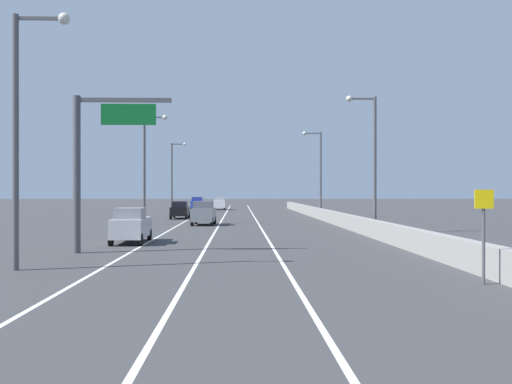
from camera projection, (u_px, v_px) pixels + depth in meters
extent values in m
plane|color=#38383A|center=(241.00, 217.00, 67.48)|extent=(320.00, 320.00, 0.00)
cube|color=silver|center=(185.00, 221.00, 58.32)|extent=(0.16, 130.00, 0.00)
cube|color=silver|center=(221.00, 221.00, 58.43)|extent=(0.16, 130.00, 0.00)
cube|color=silver|center=(257.00, 221.00, 58.53)|extent=(0.16, 130.00, 0.00)
cube|color=gray|center=(357.00, 224.00, 43.73)|extent=(0.60, 120.00, 1.10)
cylinder|color=#47474C|center=(77.00, 174.00, 28.61)|extent=(0.36, 0.36, 7.50)
cube|color=#47474C|center=(124.00, 100.00, 28.67)|extent=(4.50, 0.20, 0.20)
cube|color=#0C5923|center=(128.00, 114.00, 28.56)|extent=(2.60, 0.10, 1.00)
cylinder|color=#4C4C51|center=(484.00, 247.00, 18.98)|extent=(0.10, 0.10, 2.40)
cube|color=yellow|center=(484.00, 199.00, 18.94)|extent=(0.60, 0.04, 0.60)
cylinder|color=#4C4C51|center=(375.00, 165.00, 41.94)|extent=(0.24, 0.24, 9.54)
cube|color=#4C4C51|center=(362.00, 99.00, 41.90)|extent=(1.80, 0.12, 0.12)
sphere|color=beige|center=(349.00, 99.00, 41.88)|extent=(0.44, 0.44, 0.44)
cylinder|color=#4C4C51|center=(321.00, 175.00, 66.97)|extent=(0.24, 0.24, 9.54)
cube|color=#4C4C51|center=(313.00, 133.00, 66.94)|extent=(1.80, 0.12, 0.12)
sphere|color=beige|center=(304.00, 133.00, 66.92)|extent=(0.44, 0.44, 0.44)
cylinder|color=#4C4C51|center=(16.00, 142.00, 22.37)|extent=(0.24, 0.24, 9.54)
cube|color=#4C4C51|center=(40.00, 18.00, 22.39)|extent=(1.80, 0.12, 0.12)
sphere|color=beige|center=(64.00, 19.00, 22.42)|extent=(0.44, 0.44, 0.44)
cylinder|color=#4C4C51|center=(144.00, 170.00, 52.43)|extent=(0.24, 0.24, 9.54)
cube|color=#4C4C51|center=(155.00, 117.00, 52.45)|extent=(1.80, 0.12, 0.12)
sphere|color=beige|center=(165.00, 117.00, 52.48)|extent=(0.44, 0.44, 0.44)
cylinder|color=#4C4C51|center=(172.00, 178.00, 82.46)|extent=(0.24, 0.24, 9.54)
cube|color=#4C4C51|center=(178.00, 144.00, 82.48)|extent=(1.80, 0.12, 0.12)
sphere|color=beige|center=(185.00, 144.00, 82.51)|extent=(0.44, 0.44, 0.44)
cube|color=#1E389E|center=(197.00, 204.00, 94.05)|extent=(1.83, 4.65, 1.09)
cube|color=navy|center=(197.00, 199.00, 93.59)|extent=(1.56, 2.11, 0.60)
cylinder|color=black|center=(194.00, 207.00, 95.91)|extent=(0.24, 0.69, 0.68)
cylinder|color=black|center=(203.00, 207.00, 95.91)|extent=(0.24, 0.69, 0.68)
cylinder|color=black|center=(191.00, 208.00, 92.20)|extent=(0.24, 0.69, 0.68)
cylinder|color=black|center=(201.00, 208.00, 92.20)|extent=(0.24, 0.69, 0.68)
cube|color=black|center=(180.00, 211.00, 64.37)|extent=(1.82, 4.63, 0.93)
cube|color=black|center=(180.00, 204.00, 63.90)|extent=(1.58, 2.09, 0.60)
cylinder|color=black|center=(174.00, 215.00, 66.19)|extent=(0.23, 0.68, 0.68)
cylinder|color=black|center=(189.00, 215.00, 66.26)|extent=(0.23, 0.68, 0.68)
cylinder|color=black|center=(171.00, 216.00, 62.48)|extent=(0.23, 0.68, 0.68)
cylinder|color=black|center=(186.00, 216.00, 62.54)|extent=(0.23, 0.68, 0.68)
cube|color=white|center=(219.00, 204.00, 95.26)|extent=(1.96, 4.76, 1.02)
cube|color=#96969E|center=(219.00, 199.00, 94.78)|extent=(1.67, 2.16, 0.60)
cylinder|color=black|center=(214.00, 207.00, 97.11)|extent=(0.24, 0.69, 0.68)
cylinder|color=black|center=(224.00, 207.00, 97.21)|extent=(0.24, 0.69, 0.68)
cylinder|color=black|center=(214.00, 208.00, 93.31)|extent=(0.24, 0.69, 0.68)
cylinder|color=black|center=(225.00, 208.00, 93.40)|extent=(0.24, 0.69, 0.68)
cube|color=slate|center=(204.00, 215.00, 52.27)|extent=(1.97, 4.18, 1.13)
cube|color=#4D505A|center=(203.00, 205.00, 51.86)|extent=(1.67, 1.91, 0.60)
cylinder|color=black|center=(196.00, 220.00, 53.89)|extent=(0.24, 0.69, 0.68)
cylinder|color=black|center=(215.00, 220.00, 53.87)|extent=(0.24, 0.69, 0.68)
cylinder|color=black|center=(192.00, 222.00, 50.67)|extent=(0.24, 0.69, 0.68)
cylinder|color=black|center=(212.00, 222.00, 50.66)|extent=(0.24, 0.69, 0.68)
cube|color=#B7B7BC|center=(131.00, 228.00, 34.24)|extent=(1.84, 4.78, 1.07)
cube|color=gray|center=(130.00, 213.00, 33.77)|extent=(1.57, 2.17, 0.60)
cylinder|color=black|center=(123.00, 235.00, 36.12)|extent=(0.23, 0.68, 0.68)
cylinder|color=black|center=(149.00, 234.00, 36.20)|extent=(0.23, 0.68, 0.68)
cylinder|color=black|center=(111.00, 240.00, 32.28)|extent=(0.23, 0.68, 0.68)
cylinder|color=black|center=(140.00, 240.00, 32.36)|extent=(0.23, 0.68, 0.68)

